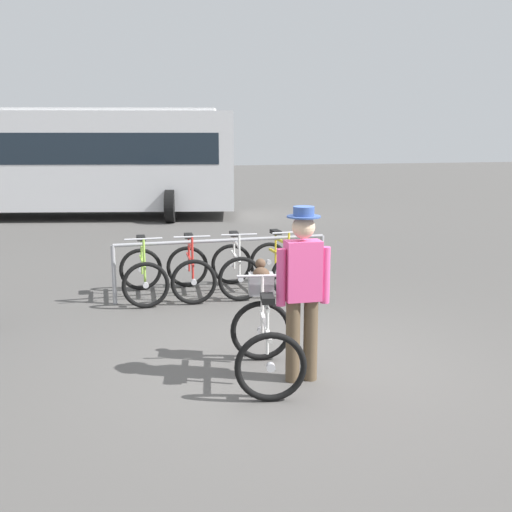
# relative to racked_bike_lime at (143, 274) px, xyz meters

# --- Properties ---
(ground_plane) EXTENTS (80.00, 80.00, 0.00)m
(ground_plane) POSITION_rel_racked_bike_lime_xyz_m (1.39, -3.00, -0.37)
(ground_plane) COLOR #514F4C
(bike_rack_rail) EXTENTS (3.21, 0.13, 0.88)m
(bike_rack_rail) POSITION_rel_racked_bike_lime_xyz_m (1.16, -0.15, 0.30)
(bike_rack_rail) COLOR #99999E
(bike_rack_rail) RESTS_ON ground
(racked_bike_lime) EXTENTS (0.67, 1.09, 0.97)m
(racked_bike_lime) POSITION_rel_racked_bike_lime_xyz_m (0.00, 0.00, 0.00)
(racked_bike_lime) COLOR black
(racked_bike_lime) RESTS_ON ground
(racked_bike_red) EXTENTS (0.71, 1.12, 0.97)m
(racked_bike_red) POSITION_rel_racked_bike_lime_xyz_m (0.70, 0.02, -0.00)
(racked_bike_red) COLOR black
(racked_bike_red) RESTS_ON ground
(racked_bike_white) EXTENTS (0.74, 1.13, 0.97)m
(racked_bike_white) POSITION_rel_racked_bike_lime_xyz_m (1.40, 0.03, 0.00)
(racked_bike_white) COLOR black
(racked_bike_white) RESTS_ON ground
(racked_bike_yellow) EXTENTS (0.74, 1.16, 0.98)m
(racked_bike_yellow) POSITION_rel_racked_bike_lime_xyz_m (2.10, 0.05, -0.00)
(racked_bike_yellow) COLOR black
(racked_bike_yellow) RESTS_ON ground
(featured_bicycle) EXTENTS (0.83, 1.25, 1.09)m
(featured_bicycle) POSITION_rel_racked_bike_lime_xyz_m (1.01, -3.17, 0.12)
(featured_bicycle) COLOR black
(featured_bicycle) RESTS_ON ground
(person_with_featured_bike) EXTENTS (0.53, 0.32, 1.72)m
(person_with_featured_bike) POSITION_rel_racked_bike_lime_xyz_m (1.32, -3.41, 0.58)
(person_with_featured_bike) COLOR brown
(person_with_featured_bike) RESTS_ON ground
(bus_distant) EXTENTS (10.30, 4.70, 3.08)m
(bus_distant) POSITION_rel_racked_bike_lime_xyz_m (-1.73, 9.56, 1.37)
(bus_distant) COLOR silver
(bus_distant) RESTS_ON ground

